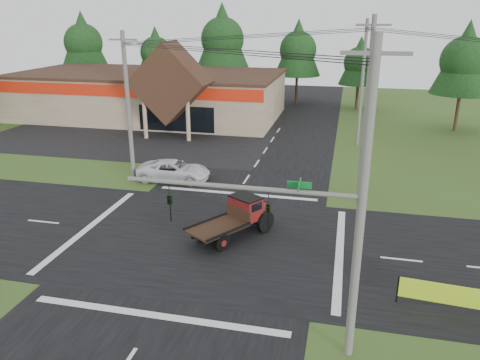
% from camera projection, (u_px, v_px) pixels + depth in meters
% --- Properties ---
extents(ground, '(120.00, 120.00, 0.00)m').
position_uv_depth(ground, '(207.00, 239.00, 25.22)').
color(ground, '#3A4E1C').
rests_on(ground, ground).
extents(road_ns, '(12.00, 120.00, 0.02)m').
position_uv_depth(road_ns, '(207.00, 239.00, 25.21)').
color(road_ns, black).
rests_on(road_ns, ground).
extents(road_ew, '(120.00, 12.00, 0.02)m').
position_uv_depth(road_ew, '(207.00, 239.00, 25.21)').
color(road_ew, black).
rests_on(road_ew, ground).
extents(parking_apron, '(28.00, 14.00, 0.02)m').
position_uv_depth(parking_apron, '(126.00, 139.00, 45.63)').
color(parking_apron, black).
rests_on(parking_apron, ground).
extents(cvs_building, '(30.40, 18.20, 9.19)m').
position_uv_depth(cvs_building, '(151.00, 93.00, 54.78)').
color(cvs_building, gray).
rests_on(cvs_building, ground).
extents(traffic_signal_mast, '(8.12, 0.24, 7.00)m').
position_uv_depth(traffic_signal_mast, '(307.00, 237.00, 15.62)').
color(traffic_signal_mast, '#595651').
rests_on(traffic_signal_mast, ground).
extents(utility_pole_nr, '(2.00, 0.30, 11.00)m').
position_uv_depth(utility_pole_nr, '(361.00, 208.00, 14.87)').
color(utility_pole_nr, '#595651').
rests_on(utility_pole_nr, ground).
extents(utility_pole_nw, '(2.00, 0.30, 10.50)m').
position_uv_depth(utility_pole_nw, '(128.00, 107.00, 32.47)').
color(utility_pole_nw, '#595651').
rests_on(utility_pole_nw, ground).
extents(utility_pole_ne, '(2.00, 0.30, 11.50)m').
position_uv_depth(utility_pole_ne, '(366.00, 110.00, 28.93)').
color(utility_pole_ne, '#595651').
rests_on(utility_pole_ne, ground).
extents(utility_pole_n, '(2.00, 0.30, 11.20)m').
position_uv_depth(utility_pole_n, '(362.00, 83.00, 41.84)').
color(utility_pole_n, '#595651').
rests_on(utility_pole_n, ground).
extents(tree_row_a, '(6.72, 6.72, 12.12)m').
position_uv_depth(tree_row_a, '(83.00, 41.00, 65.63)').
color(tree_row_a, '#332316').
rests_on(tree_row_a, ground).
extents(tree_row_b, '(5.60, 5.60, 10.10)m').
position_uv_depth(tree_row_b, '(156.00, 51.00, 65.81)').
color(tree_row_b, '#332316').
rests_on(tree_row_b, ground).
extents(tree_row_c, '(7.28, 7.28, 13.13)m').
position_uv_depth(tree_row_c, '(222.00, 37.00, 62.11)').
color(tree_row_c, '#332316').
rests_on(tree_row_c, ground).
extents(tree_row_d, '(6.16, 6.16, 11.11)m').
position_uv_depth(tree_row_d, '(298.00, 48.00, 61.37)').
color(tree_row_d, '#332316').
rests_on(tree_row_d, ground).
extents(tree_row_e, '(5.04, 5.04, 9.09)m').
position_uv_depth(tree_row_e, '(360.00, 61.00, 58.29)').
color(tree_row_e, '#332316').
rests_on(tree_row_e, ground).
extents(tree_side_ne, '(6.16, 6.16, 11.11)m').
position_uv_depth(tree_side_ne, '(465.00, 58.00, 46.54)').
color(tree_side_ne, '#332316').
rests_on(tree_side_ne, ground).
extents(antique_flatbed_truck, '(4.42, 5.33, 2.13)m').
position_uv_depth(antique_flatbed_truck, '(232.00, 219.00, 25.19)').
color(antique_flatbed_truck, '#4F140B').
rests_on(antique_flatbed_truck, ground).
extents(roadside_banner, '(3.70, 0.45, 1.26)m').
position_uv_depth(roadside_banner, '(444.00, 297.00, 18.96)').
color(roadside_banner, '#ACD71C').
rests_on(roadside_banner, ground).
extents(white_pickup, '(5.43, 2.82, 1.46)m').
position_uv_depth(white_pickup, '(174.00, 170.00, 34.10)').
color(white_pickup, white).
rests_on(white_pickup, ground).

